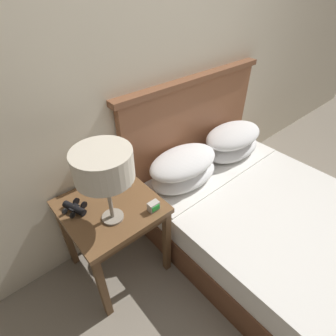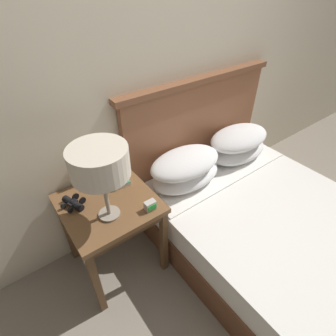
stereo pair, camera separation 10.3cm
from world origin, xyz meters
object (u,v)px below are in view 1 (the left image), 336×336
Objects in this scene: book_stacked_on_top at (115,177)px; book_on_nightstand at (116,181)px; bed at (260,215)px; table_lamp at (103,166)px; alarm_clock at (154,206)px; nightstand at (111,214)px; binoculars_pair at (75,208)px.

book_on_nightstand is at bearing -37.21° from book_stacked_on_top.
bed reaches higher than book_on_nightstand.
book_stacked_on_top is at bearing 142.79° from book_on_nightstand.
book_stacked_on_top reaches higher than book_on_nightstand.
alarm_clock is (0.23, -0.11, -0.36)m from table_lamp.
book_on_nightstand is at bearing 54.33° from table_lamp.
table_lamp is 0.44m from alarm_clock.
book_stacked_on_top reaches higher than alarm_clock.
table_lamp reaches higher than nightstand.
nightstand is 0.26m from book_stacked_on_top.
bed is at bearing -22.52° from table_lamp.
binoculars_pair is at bearing 125.82° from table_lamp.
bed is 27.00× the size of alarm_clock.
bed is at bearing -21.57° from alarm_clock.
table_lamp is 6.83× the size of alarm_clock.
book_on_nightstand is (0.15, 0.16, 0.10)m from nightstand.
nightstand is 3.96× the size of binoculars_pair.
bed is 1.38m from binoculars_pair.
nightstand is 0.49m from table_lamp.
book_stacked_on_top is 0.38m from alarm_clock.
bed is at bearing -28.29° from nightstand.
table_lamp is 0.47m from book_stacked_on_top.
nightstand is 3.29× the size of book_stacked_on_top.
book_on_nightstand is 1.35× the size of binoculars_pair.
table_lamp is at bearing -124.81° from book_stacked_on_top.
book_on_nightstand is (-0.84, 0.69, 0.38)m from bed.
nightstand is at bearing -132.03° from book_stacked_on_top.
binoculars_pair is at bearing -168.77° from book_stacked_on_top.
nightstand is 1.15m from bed.
alarm_clock is at bearing -49.10° from nightstand.
nightstand is 0.24m from binoculars_pair.
alarm_clock is (-0.80, 0.32, 0.39)m from bed.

